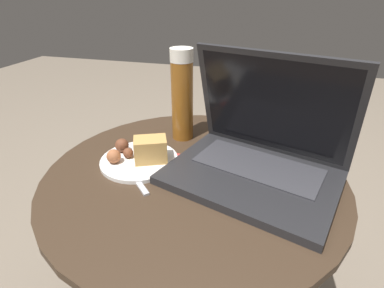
# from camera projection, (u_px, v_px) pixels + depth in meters

# --- Properties ---
(table) EXTENTS (0.67, 0.67, 0.50)m
(table) POSITION_uv_depth(u_px,v_px,m) (194.00, 220.00, 0.75)
(table) COLOR #515156
(table) RESTS_ON ground_plane
(napkin) EXTENTS (0.17, 0.12, 0.00)m
(napkin) POSITION_uv_depth(u_px,v_px,m) (151.00, 163.00, 0.71)
(napkin) COLOR #B7332D
(napkin) RESTS_ON table
(laptop) EXTENTS (0.41, 0.35, 0.27)m
(laptop) POSITION_uv_depth(u_px,v_px,m) (258.00, 153.00, 0.65)
(laptop) COLOR #232326
(laptop) RESTS_ON table
(beer_glass) EXTENTS (0.06, 0.06, 0.24)m
(beer_glass) POSITION_uv_depth(u_px,v_px,m) (182.00, 95.00, 0.78)
(beer_glass) COLOR brown
(beer_glass) RESTS_ON table
(snack_plate) EXTENTS (0.18, 0.18, 0.07)m
(snack_plate) POSITION_uv_depth(u_px,v_px,m) (140.00, 155.00, 0.71)
(snack_plate) COLOR white
(snack_plate) RESTS_ON table
(fork) EXTENTS (0.14, 0.14, 0.00)m
(fork) POSITION_uv_depth(u_px,v_px,m) (130.00, 170.00, 0.68)
(fork) COLOR #B2B2B7
(fork) RESTS_ON table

